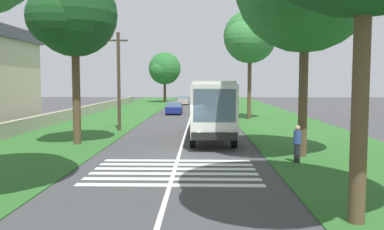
{
  "coord_description": "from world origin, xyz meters",
  "views": [
    {
      "loc": [
        -19.59,
        -1.1,
        3.65
      ],
      "look_at": [
        5.64,
        -0.54,
        1.6
      ],
      "focal_mm": 37.67,
      "sensor_mm": 36.0,
      "label": 1
    }
  ],
  "objects_px": {
    "coach_bus": "(212,105)",
    "roadside_tree_right_2": "(248,39)",
    "trailing_car_0": "(174,108)",
    "trailing_minibus_0": "(206,94)",
    "trailing_car_3": "(184,101)",
    "roadside_tree_left_2": "(74,17)",
    "roadside_tree_left_1": "(164,69)",
    "utility_pole": "(119,80)",
    "trailing_car_2": "(204,103)",
    "pedestrian": "(297,143)",
    "trailing_car_1": "(208,105)"
  },
  "relations": [
    {
      "from": "coach_bus",
      "to": "roadside_tree_right_2",
      "type": "height_order",
      "value": "roadside_tree_right_2"
    },
    {
      "from": "trailing_car_0",
      "to": "trailing_minibus_0",
      "type": "xyz_separation_m",
      "value": [
        27.42,
        -3.96,
        0.88
      ]
    },
    {
      "from": "trailing_minibus_0",
      "to": "trailing_car_0",
      "type": "bearing_deg",
      "value": 171.78
    },
    {
      "from": "trailing_car_3",
      "to": "roadside_tree_left_2",
      "type": "distance_m",
      "value": 43.58
    },
    {
      "from": "roadside_tree_left_2",
      "to": "roadside_tree_right_2",
      "type": "distance_m",
      "value": 20.32
    },
    {
      "from": "roadside_tree_left_1",
      "to": "utility_pole",
      "type": "bearing_deg",
      "value": -179.26
    },
    {
      "from": "trailing_car_2",
      "to": "pedestrian",
      "type": "height_order",
      "value": "pedestrian"
    },
    {
      "from": "trailing_car_1",
      "to": "roadside_tree_left_2",
      "type": "xyz_separation_m",
      "value": [
        -29.55,
        8.32,
        6.73
      ]
    },
    {
      "from": "trailing_minibus_0",
      "to": "roadside_tree_right_2",
      "type": "height_order",
      "value": "roadside_tree_right_2"
    },
    {
      "from": "trailing_car_0",
      "to": "roadside_tree_right_2",
      "type": "relative_size",
      "value": 0.4
    },
    {
      "from": "trailing_minibus_0",
      "to": "utility_pole",
      "type": "bearing_deg",
      "value": 170.9
    },
    {
      "from": "trailing_car_1",
      "to": "roadside_tree_left_1",
      "type": "distance_m",
      "value": 22.72
    },
    {
      "from": "trailing_car_3",
      "to": "roadside_tree_left_1",
      "type": "xyz_separation_m",
      "value": [
        7.45,
        3.83,
        5.35
      ]
    },
    {
      "from": "trailing_car_2",
      "to": "roadside_tree_left_2",
      "type": "relative_size",
      "value": 0.43
    },
    {
      "from": "trailing_car_0",
      "to": "trailing_car_1",
      "type": "height_order",
      "value": "same"
    },
    {
      "from": "trailing_car_3",
      "to": "roadside_tree_left_2",
      "type": "height_order",
      "value": "roadside_tree_left_2"
    },
    {
      "from": "trailing_minibus_0",
      "to": "pedestrian",
      "type": "xyz_separation_m",
      "value": [
        -55.73,
        -3.47,
        -0.64
      ]
    },
    {
      "from": "utility_pole",
      "to": "pedestrian",
      "type": "height_order",
      "value": "utility_pole"
    },
    {
      "from": "roadside_tree_left_1",
      "to": "roadside_tree_left_2",
      "type": "xyz_separation_m",
      "value": [
        -50.27,
        0.67,
        1.38
      ]
    },
    {
      "from": "roadside_tree_right_2",
      "to": "pedestrian",
      "type": "distance_m",
      "value": 22.93
    },
    {
      "from": "trailing_car_0",
      "to": "pedestrian",
      "type": "xyz_separation_m",
      "value": [
        -28.31,
        -7.43,
        0.24
      ]
    },
    {
      "from": "trailing_car_3",
      "to": "roadside_tree_right_2",
      "type": "xyz_separation_m",
      "value": [
        -26.42,
        -7.49,
        7.26
      ]
    },
    {
      "from": "trailing_car_1",
      "to": "trailing_car_3",
      "type": "xyz_separation_m",
      "value": [
        13.26,
        3.82,
        0.0
      ]
    },
    {
      "from": "trailing_car_2",
      "to": "coach_bus",
      "type": "bearing_deg",
      "value": -179.71
    },
    {
      "from": "trailing_car_3",
      "to": "trailing_minibus_0",
      "type": "height_order",
      "value": "trailing_minibus_0"
    },
    {
      "from": "trailing_car_2",
      "to": "roadside_tree_left_1",
      "type": "bearing_deg",
      "value": 27.06
    },
    {
      "from": "trailing_car_1",
      "to": "roadside_tree_left_2",
      "type": "distance_m",
      "value": 31.43
    },
    {
      "from": "trailing_minibus_0",
      "to": "pedestrian",
      "type": "distance_m",
      "value": 55.84
    },
    {
      "from": "roadside_tree_left_1",
      "to": "roadside_tree_right_2",
      "type": "distance_m",
      "value": 35.77
    },
    {
      "from": "trailing_car_3",
      "to": "trailing_car_1",
      "type": "bearing_deg",
      "value": -163.91
    },
    {
      "from": "trailing_car_2",
      "to": "roadside_tree_left_2",
      "type": "distance_m",
      "value": 37.57
    },
    {
      "from": "trailing_minibus_0",
      "to": "roadside_tree_left_2",
      "type": "xyz_separation_m",
      "value": [
        -50.29,
        8.24,
        5.85
      ]
    },
    {
      "from": "trailing_car_1",
      "to": "trailing_minibus_0",
      "type": "distance_m",
      "value": 20.76
    },
    {
      "from": "coach_bus",
      "to": "trailing_car_1",
      "type": "distance_m",
      "value": 26.8
    },
    {
      "from": "coach_bus",
      "to": "trailing_car_1",
      "type": "xyz_separation_m",
      "value": [
        26.76,
        -0.26,
        -1.48
      ]
    },
    {
      "from": "roadside_tree_left_2",
      "to": "utility_pole",
      "type": "bearing_deg",
      "value": -10.66
    },
    {
      "from": "roadside_tree_left_2",
      "to": "utility_pole",
      "type": "xyz_separation_m",
      "value": [
        6.54,
        -1.23,
        -3.56
      ]
    },
    {
      "from": "roadside_tree_right_2",
      "to": "pedestrian",
      "type": "xyz_separation_m",
      "value": [
        -21.83,
        0.28,
        -7.02
      ]
    },
    {
      "from": "trailing_minibus_0",
      "to": "roadside_tree_left_1",
      "type": "relative_size",
      "value": 0.66
    },
    {
      "from": "trailing_car_0",
      "to": "trailing_car_2",
      "type": "distance_m",
      "value": 13.72
    },
    {
      "from": "coach_bus",
      "to": "trailing_minibus_0",
      "type": "xyz_separation_m",
      "value": [
        47.5,
        -0.17,
        -0.6
      ]
    },
    {
      "from": "pedestrian",
      "to": "trailing_car_0",
      "type": "bearing_deg",
      "value": 14.7
    },
    {
      "from": "trailing_minibus_0",
      "to": "roadside_tree_left_2",
      "type": "distance_m",
      "value": 51.3
    },
    {
      "from": "trailing_car_0",
      "to": "utility_pole",
      "type": "xyz_separation_m",
      "value": [
        -16.33,
        3.05,
        3.17
      ]
    },
    {
      "from": "roadside_tree_right_2",
      "to": "trailing_car_3",
      "type": "bearing_deg",
      "value": 15.83
    },
    {
      "from": "trailing_car_0",
      "to": "trailing_car_3",
      "type": "bearing_deg",
      "value": -0.62
    },
    {
      "from": "trailing_car_1",
      "to": "utility_pole",
      "type": "bearing_deg",
      "value": 162.87
    },
    {
      "from": "coach_bus",
      "to": "pedestrian",
      "type": "height_order",
      "value": "coach_bus"
    },
    {
      "from": "trailing_car_0",
      "to": "trailing_car_2",
      "type": "height_order",
      "value": "same"
    },
    {
      "from": "roadside_tree_left_1",
      "to": "roadside_tree_right_2",
      "type": "relative_size",
      "value": 0.85
    }
  ]
}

